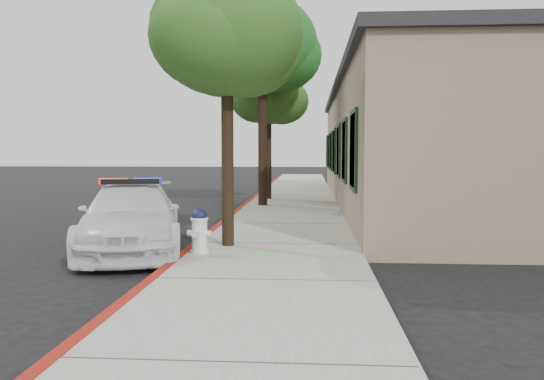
{
  "coord_description": "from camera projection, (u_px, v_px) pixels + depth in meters",
  "views": [
    {
      "loc": [
        2.27,
        -10.47,
        1.92
      ],
      "look_at": [
        1.36,
        2.63,
        1.0
      ],
      "focal_mm": 36.14,
      "sensor_mm": 36.0,
      "label": 1
    }
  ],
  "objects": [
    {
      "name": "ground",
      "position": [
        194.0,
        250.0,
        10.71
      ],
      "size": [
        120.0,
        120.0,
        0.0
      ],
      "primitive_type": "plane",
      "color": "black",
      "rests_on": "ground"
    },
    {
      "name": "sidewalk",
      "position": [
        283.0,
        226.0,
        13.58
      ],
      "size": [
        3.2,
        60.0,
        0.15
      ],
      "primitive_type": "cube",
      "color": "gray",
      "rests_on": "ground"
    },
    {
      "name": "red_curb",
      "position": [
        221.0,
        225.0,
        13.68
      ],
      "size": [
        0.14,
        60.0,
        0.16
      ],
      "primitive_type": "cube",
      "color": "#A12411",
      "rests_on": "ground"
    },
    {
      "name": "clapboard_building",
      "position": [
        437.0,
        146.0,
        19.05
      ],
      "size": [
        7.3,
        20.89,
        4.24
      ],
      "color": "#89745A",
      "rests_on": "ground"
    },
    {
      "name": "police_car",
      "position": [
        131.0,
        218.0,
        10.53
      ],
      "size": [
        2.89,
        4.78,
        1.42
      ],
      "rotation": [
        0.0,
        0.0,
        0.26
      ],
      "color": "white",
      "rests_on": "ground"
    },
    {
      "name": "fire_hydrant",
      "position": [
        199.0,
        231.0,
        9.54
      ],
      "size": [
        0.46,
        0.39,
        0.79
      ],
      "rotation": [
        0.0,
        0.0,
        -0.21
      ],
      "color": "white",
      "rests_on": "sidewalk"
    },
    {
      "name": "street_tree_near",
      "position": [
        227.0,
        38.0,
        10.11
      ],
      "size": [
        2.84,
        2.97,
        5.2
      ],
      "rotation": [
        0.0,
        0.0,
        0.39
      ],
      "color": "black",
      "rests_on": "sidewalk"
    },
    {
      "name": "street_tree_mid",
      "position": [
        263.0,
        48.0,
        17.9
      ],
      "size": [
        3.81,
        3.58,
        6.84
      ],
      "rotation": [
        0.0,
        0.0,
        -0.11
      ],
      "color": "black",
      "rests_on": "sidewalk"
    },
    {
      "name": "street_tree_far",
      "position": [
        269.0,
        97.0,
        20.42
      ],
      "size": [
        2.92,
        2.68,
        5.07
      ],
      "rotation": [
        0.0,
        0.0,
        -0.37
      ],
      "color": "black",
      "rests_on": "sidewalk"
    }
  ]
}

